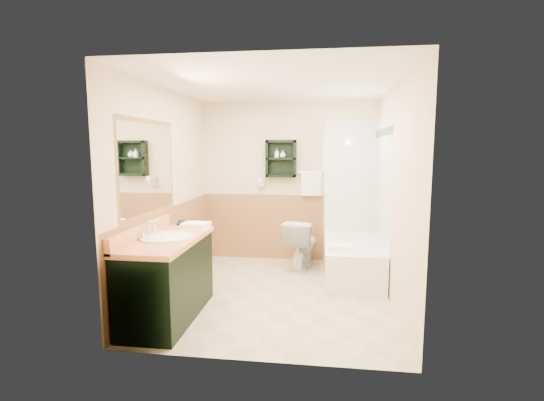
{
  "coord_description": "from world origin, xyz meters",
  "views": [
    {
      "loc": [
        0.54,
        -4.42,
        1.7
      ],
      "look_at": [
        -0.07,
        0.2,
        1.08
      ],
      "focal_mm": 26.0,
      "sensor_mm": 36.0,
      "label": 1
    }
  ],
  "objects": [
    {
      "name": "floor",
      "position": [
        0.0,
        0.0,
        0.0
      ],
      "size": [
        3.0,
        3.0,
        0.0
      ],
      "primitive_type": "plane",
      "color": "#C6B690",
      "rests_on": "ground"
    },
    {
      "name": "back_wall",
      "position": [
        0.0,
        1.52,
        1.2
      ],
      "size": [
        2.6,
        0.04,
        2.4
      ],
      "primitive_type": "cube",
      "color": "#FFECC7",
      "rests_on": "ground"
    },
    {
      "name": "left_wall",
      "position": [
        -1.32,
        0.0,
        1.2
      ],
      "size": [
        0.04,
        3.0,
        2.4
      ],
      "primitive_type": "cube",
      "color": "#FFECC7",
      "rests_on": "ground"
    },
    {
      "name": "right_wall",
      "position": [
        1.32,
        0.0,
        1.2
      ],
      "size": [
        0.04,
        3.0,
        2.4
      ],
      "primitive_type": "cube",
      "color": "#FFECC7",
      "rests_on": "ground"
    },
    {
      "name": "ceiling",
      "position": [
        0.0,
        0.0,
        2.42
      ],
      "size": [
        2.6,
        3.0,
        0.04
      ],
      "primitive_type": "cube",
      "color": "white",
      "rests_on": "back_wall"
    },
    {
      "name": "wainscot_left",
      "position": [
        -1.29,
        0.0,
        0.5
      ],
      "size": [
        2.98,
        2.98,
        1.0
      ],
      "primitive_type": null,
      "color": "#B8804A",
      "rests_on": "left_wall"
    },
    {
      "name": "wainscot_back",
      "position": [
        0.0,
        1.49,
        0.5
      ],
      "size": [
        2.58,
        2.58,
        1.0
      ],
      "primitive_type": null,
      "color": "#B8804A",
      "rests_on": "back_wall"
    },
    {
      "name": "mirror_frame",
      "position": [
        -1.27,
        -0.55,
        1.5
      ],
      "size": [
        1.3,
        1.3,
        1.0
      ],
      "primitive_type": null,
      "color": "olive",
      "rests_on": "left_wall"
    },
    {
      "name": "mirror_glass",
      "position": [
        -1.27,
        -0.55,
        1.5
      ],
      "size": [
        1.2,
        1.2,
        0.9
      ],
      "primitive_type": null,
      "color": "white",
      "rests_on": "left_wall"
    },
    {
      "name": "tile_right",
      "position": [
        1.28,
        0.75,
        1.05
      ],
      "size": [
        1.5,
        1.5,
        2.1
      ],
      "primitive_type": null,
      "color": "white",
      "rests_on": "right_wall"
    },
    {
      "name": "tile_back",
      "position": [
        1.03,
        1.48,
        1.05
      ],
      "size": [
        0.95,
        0.95,
        2.1
      ],
      "primitive_type": null,
      "color": "white",
      "rests_on": "back_wall"
    },
    {
      "name": "tile_accent",
      "position": [
        1.27,
        0.75,
        1.9
      ],
      "size": [
        1.5,
        1.5,
        0.1
      ],
      "primitive_type": null,
      "color": "#154B30",
      "rests_on": "right_wall"
    },
    {
      "name": "wall_shelf",
      "position": [
        -0.1,
        1.41,
        1.55
      ],
      "size": [
        0.45,
        0.15,
        0.55
      ],
      "primitive_type": "cube",
      "color": "black",
      "rests_on": "back_wall"
    },
    {
      "name": "hair_dryer",
      "position": [
        -0.4,
        1.43,
        1.2
      ],
      "size": [
        0.1,
        0.24,
        0.18
      ],
      "primitive_type": null,
      "color": "silver",
      "rests_on": "back_wall"
    },
    {
      "name": "towel_bar",
      "position": [
        0.35,
        1.45,
        1.35
      ],
      "size": [
        0.4,
        0.06,
        0.4
      ],
      "primitive_type": null,
      "color": "white",
      "rests_on": "back_wall"
    },
    {
      "name": "curtain_rod",
      "position": [
        0.53,
        0.75,
        2.0
      ],
      "size": [
        0.03,
        1.6,
        0.03
      ],
      "primitive_type": "cylinder",
      "rotation": [
        1.57,
        0.0,
        0.0
      ],
      "color": "silver",
      "rests_on": "back_wall"
    },
    {
      "name": "shower_curtain",
      "position": [
        0.53,
        0.92,
        1.15
      ],
      "size": [
        1.05,
        1.05,
        1.7
      ],
      "primitive_type": null,
      "color": "beige",
      "rests_on": "curtain_rod"
    },
    {
      "name": "vanity",
      "position": [
        -0.99,
        -0.79,
        0.41
      ],
      "size": [
        0.59,
        1.3,
        0.82
      ],
      "primitive_type": "cube",
      "color": "black",
      "rests_on": "ground"
    },
    {
      "name": "bathtub",
      "position": [
        0.93,
        0.76,
        0.24
      ],
      "size": [
        0.71,
        1.5,
        0.48
      ],
      "primitive_type": "cube",
      "color": "white",
      "rests_on": "ground"
    },
    {
      "name": "toilet",
      "position": [
        0.24,
        1.04,
        0.35
      ],
      "size": [
        0.53,
        0.78,
        0.7
      ],
      "primitive_type": "imported",
      "rotation": [
        0.0,
        0.0,
        2.94
      ],
      "color": "white",
      "rests_on": "ground"
    },
    {
      "name": "counter_towel",
      "position": [
        -0.9,
        -0.18,
        0.84
      ],
      "size": [
        0.3,
        0.23,
        0.04
      ],
      "primitive_type": "cube",
      "color": "white",
      "rests_on": "vanity"
    },
    {
      "name": "vanity_book",
      "position": [
        -1.16,
        -0.07,
        0.95
      ],
      "size": [
        0.18,
        0.08,
        0.25
      ],
      "primitive_type": "imported",
      "rotation": [
        0.0,
        0.0,
        0.31
      ],
      "color": "black",
      "rests_on": "vanity"
    },
    {
      "name": "tub_towel",
      "position": [
        0.74,
        0.27,
        0.51
      ],
      "size": [
        0.25,
        0.2,
        0.07
      ],
      "primitive_type": "cube",
      "color": "white",
      "rests_on": "bathtub"
    },
    {
      "name": "soap_bottle_a",
      "position": [
        -0.16,
        1.4,
        1.59
      ],
      "size": [
        0.07,
        0.13,
        0.06
      ],
      "primitive_type": "imported",
      "rotation": [
        0.0,
        0.0,
        0.09
      ],
      "color": "white",
      "rests_on": "wall_shelf"
    },
    {
      "name": "soap_bottle_b",
      "position": [
        -0.07,
        1.4,
        1.61
      ],
      "size": [
        0.11,
        0.13,
        0.08
      ],
      "primitive_type": "imported",
      "rotation": [
        0.0,
        0.0,
        -0.31
      ],
      "color": "white",
      "rests_on": "wall_shelf"
    }
  ]
}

